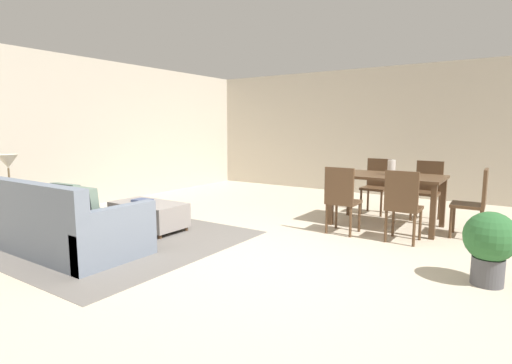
{
  "coord_description": "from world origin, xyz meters",
  "views": [
    {
      "loc": [
        2.21,
        -3.58,
        1.45
      ],
      "look_at": [
        -0.68,
        0.73,
        0.73
      ],
      "focal_mm": 27.85,
      "sensor_mm": 36.0,
      "label": 1
    }
  ],
  "objects_px": {
    "dining_chair_far_right": "(428,187)",
    "vase_centerpiece": "(391,167)",
    "dining_chair_near_right": "(403,202)",
    "table_lamp": "(8,163)",
    "potted_plant": "(490,243)",
    "dining_table": "(387,181)",
    "ottoman_table": "(149,214)",
    "dining_chair_far_left": "(377,183)",
    "dining_chair_head_east": "(476,199)",
    "couch": "(64,227)",
    "dining_chair_near_left": "(341,196)",
    "book_on_ottoman": "(142,200)",
    "side_table": "(11,202)"
  },
  "relations": [
    {
      "from": "dining_chair_far_right",
      "to": "vase_centerpiece",
      "type": "bearing_deg",
      "value": -114.68
    },
    {
      "from": "dining_chair_near_right",
      "to": "dining_chair_far_right",
      "type": "relative_size",
      "value": 1.0
    },
    {
      "from": "table_lamp",
      "to": "potted_plant",
      "type": "xyz_separation_m",
      "value": [
        5.47,
        1.59,
        -0.58
      ]
    },
    {
      "from": "dining_table",
      "to": "dining_chair_near_right",
      "type": "bearing_deg",
      "value": -61.81
    },
    {
      "from": "dining_chair_far_right",
      "to": "vase_centerpiece",
      "type": "distance_m",
      "value": 0.93
    },
    {
      "from": "ottoman_table",
      "to": "dining_chair_near_right",
      "type": "relative_size",
      "value": 1.16
    },
    {
      "from": "dining_chair_near_right",
      "to": "dining_table",
      "type": "bearing_deg",
      "value": 118.19
    },
    {
      "from": "dining_table",
      "to": "ottoman_table",
      "type": "bearing_deg",
      "value": -142.4
    },
    {
      "from": "table_lamp",
      "to": "potted_plant",
      "type": "relative_size",
      "value": 0.76
    },
    {
      "from": "dining_chair_far_left",
      "to": "dining_chair_head_east",
      "type": "xyz_separation_m",
      "value": [
        1.55,
        -0.85,
        0.0
      ]
    },
    {
      "from": "couch",
      "to": "dining_chair_near_right",
      "type": "distance_m",
      "value": 4.09
    },
    {
      "from": "dining_chair_head_east",
      "to": "dining_table",
      "type": "bearing_deg",
      "value": 178.74
    },
    {
      "from": "dining_chair_far_left",
      "to": "dining_chair_far_right",
      "type": "height_order",
      "value": "same"
    },
    {
      "from": "ottoman_table",
      "to": "dining_chair_near_left",
      "type": "height_order",
      "value": "dining_chair_near_left"
    },
    {
      "from": "dining_chair_head_east",
      "to": "book_on_ottoman",
      "type": "xyz_separation_m",
      "value": [
        -4.01,
        -2.07,
        -0.11
      ]
    },
    {
      "from": "vase_centerpiece",
      "to": "table_lamp",
      "type": "bearing_deg",
      "value": -140.98
    },
    {
      "from": "dining_chair_far_right",
      "to": "potted_plant",
      "type": "bearing_deg",
      "value": -68.1
    },
    {
      "from": "dining_chair_near_left",
      "to": "ottoman_table",
      "type": "bearing_deg",
      "value": -151.01
    },
    {
      "from": "dining_chair_near_left",
      "to": "potted_plant",
      "type": "xyz_separation_m",
      "value": [
        1.8,
        -0.92,
        -0.12
      ]
    },
    {
      "from": "couch",
      "to": "vase_centerpiece",
      "type": "height_order",
      "value": "vase_centerpiece"
    },
    {
      "from": "dining_chair_head_east",
      "to": "ottoman_table",
      "type": "bearing_deg",
      "value": -151.82
    },
    {
      "from": "book_on_ottoman",
      "to": "potted_plant",
      "type": "distance_m",
      "value": 4.3
    },
    {
      "from": "dining_chair_head_east",
      "to": "potted_plant",
      "type": "distance_m",
      "value": 1.72
    },
    {
      "from": "couch",
      "to": "side_table",
      "type": "distance_m",
      "value": 1.27
    },
    {
      "from": "dining_chair_far_right",
      "to": "dining_chair_near_right",
      "type": "bearing_deg",
      "value": -89.91
    },
    {
      "from": "dining_table",
      "to": "dining_chair_near_right",
      "type": "xyz_separation_m",
      "value": [
        0.41,
        -0.77,
        -0.14
      ]
    },
    {
      "from": "ottoman_table",
      "to": "dining_table",
      "type": "relative_size",
      "value": 0.7
    },
    {
      "from": "dining_chair_far_right",
      "to": "potted_plant",
      "type": "height_order",
      "value": "dining_chair_far_right"
    },
    {
      "from": "table_lamp",
      "to": "dining_chair_near_right",
      "type": "bearing_deg",
      "value": 29.67
    },
    {
      "from": "couch",
      "to": "table_lamp",
      "type": "bearing_deg",
      "value": 179.64
    },
    {
      "from": "dining_chair_far_right",
      "to": "dining_chair_near_left",
      "type": "bearing_deg",
      "value": -116.42
    },
    {
      "from": "side_table",
      "to": "dining_chair_far_right",
      "type": "distance_m",
      "value": 6.06
    },
    {
      "from": "dining_table",
      "to": "dining_chair_head_east",
      "type": "distance_m",
      "value": 1.16
    },
    {
      "from": "dining_table",
      "to": "book_on_ottoman",
      "type": "relative_size",
      "value": 5.89
    },
    {
      "from": "couch",
      "to": "potted_plant",
      "type": "height_order",
      "value": "couch"
    },
    {
      "from": "dining_chair_near_right",
      "to": "dining_chair_head_east",
      "type": "height_order",
      "value": "same"
    },
    {
      "from": "couch",
      "to": "book_on_ottoman",
      "type": "distance_m",
      "value": 1.23
    },
    {
      "from": "side_table",
      "to": "dining_table",
      "type": "distance_m",
      "value": 5.23
    },
    {
      "from": "table_lamp",
      "to": "book_on_ottoman",
      "type": "height_order",
      "value": "table_lamp"
    },
    {
      "from": "dining_chair_far_left",
      "to": "dining_chair_head_east",
      "type": "distance_m",
      "value": 1.76
    },
    {
      "from": "dining_table",
      "to": "dining_chair_far_right",
      "type": "distance_m",
      "value": 0.9
    },
    {
      "from": "table_lamp",
      "to": "dining_table",
      "type": "relative_size",
      "value": 0.34
    },
    {
      "from": "couch",
      "to": "side_table",
      "type": "bearing_deg",
      "value": 179.64
    },
    {
      "from": "dining_chair_far_right",
      "to": "vase_centerpiece",
      "type": "relative_size",
      "value": 4.2
    },
    {
      "from": "dining_chair_near_right",
      "to": "book_on_ottoman",
      "type": "height_order",
      "value": "dining_chair_near_right"
    },
    {
      "from": "dining_chair_head_east",
      "to": "dining_chair_far_right",
      "type": "bearing_deg",
      "value": 132.0
    },
    {
      "from": "table_lamp",
      "to": "dining_chair_far_left",
      "type": "height_order",
      "value": "table_lamp"
    },
    {
      "from": "dining_chair_near_right",
      "to": "vase_centerpiece",
      "type": "xyz_separation_m",
      "value": [
        -0.36,
        0.78,
        0.35
      ]
    },
    {
      "from": "dining_chair_far_left",
      "to": "book_on_ottoman",
      "type": "height_order",
      "value": "dining_chair_far_left"
    },
    {
      "from": "book_on_ottoman",
      "to": "potted_plant",
      "type": "xyz_separation_m",
      "value": [
        4.28,
        0.38,
        -0.01
      ]
    }
  ]
}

